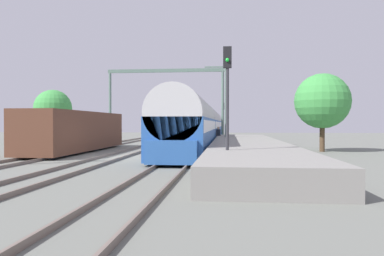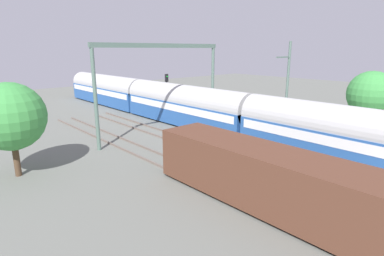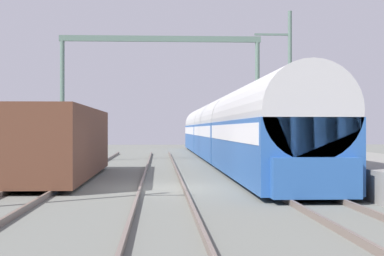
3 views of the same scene
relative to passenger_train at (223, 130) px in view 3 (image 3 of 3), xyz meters
name	(u,v)px [view 3 (image 3 of 3)]	position (x,y,z in m)	size (l,w,h in m)	color
ground	(162,188)	(-4.10, -19.66, -1.97)	(120.00, 120.00, 0.00)	slate
track_far_west	(41,186)	(-8.21, -19.66, -1.89)	(1.52, 60.00, 0.16)	#6B5D54
track_west	(162,186)	(-4.10, -19.66, -1.89)	(1.52, 60.00, 0.16)	#6B5D54
track_east	(281,185)	(0.00, -19.66, -1.89)	(1.52, 60.00, 0.16)	#6B5D54
platform	(370,170)	(3.82, -17.66, -1.52)	(4.40, 28.00, 0.90)	gray
passenger_train	(223,130)	(0.00, 0.00, 0.00)	(2.93, 49.20, 3.82)	#28569E
freight_car	(60,143)	(-8.21, -15.62, -0.50)	(2.80, 13.00, 2.70)	#563323
person_crossing	(268,147)	(1.69, -7.36, -0.94)	(0.43, 0.30, 1.73)	#373737
railway_signal_far	(241,116)	(1.92, 5.36, 1.02)	(0.36, 0.30, 4.64)	#2D2D33
catenary_gantry	(161,71)	(-4.10, -1.90, 3.67)	(12.61, 0.28, 7.86)	#536D61
catenary_pole_east_mid	(289,87)	(2.35, -9.82, 2.18)	(1.90, 0.20, 8.00)	#536D61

